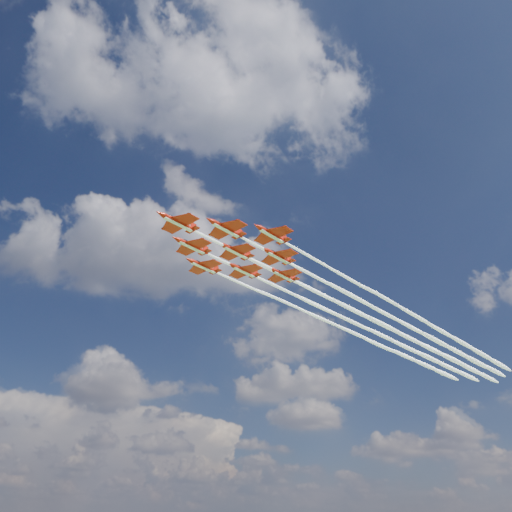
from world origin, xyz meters
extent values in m
cylinder|color=#A71609|center=(-9.26, -14.89, 81.31)|extent=(7.34, 6.95, 1.22)
cone|color=#A71609|center=(-13.33, -18.67, 81.31)|extent=(2.46, 2.41, 1.22)
cone|color=#A71609|center=(-5.44, -11.33, 81.31)|extent=(1.98, 1.95, 1.11)
ellipsoid|color=black|center=(-10.89, -16.40, 81.81)|extent=(2.38, 2.32, 0.80)
cube|color=#A71609|center=(-8.86, -14.51, 81.25)|extent=(9.57, 9.91, 0.16)
cube|color=#A71609|center=(-6.01, -11.86, 81.31)|extent=(3.87, 3.99, 0.13)
cube|color=#A71609|center=(-5.85, -11.71, 82.31)|extent=(1.41, 1.33, 2.00)
cube|color=white|center=(-9.26, -14.89, 80.75)|extent=(6.78, 6.41, 0.13)
cylinder|color=#A71609|center=(2.17, -12.91, 81.31)|extent=(7.34, 6.95, 1.22)
cone|color=#A71609|center=(-1.90, -16.70, 81.31)|extent=(2.46, 2.41, 1.22)
cone|color=#A71609|center=(6.00, -9.35, 81.31)|extent=(1.98, 1.95, 1.11)
ellipsoid|color=black|center=(0.54, -14.43, 81.81)|extent=(2.38, 2.32, 0.80)
cube|color=#A71609|center=(2.58, -12.53, 81.25)|extent=(9.57, 9.91, 0.16)
cube|color=#A71609|center=(5.43, -9.88, 81.31)|extent=(3.87, 3.99, 0.13)
cube|color=#A71609|center=(5.59, -9.73, 82.31)|extent=(1.41, 1.33, 2.00)
cube|color=white|center=(2.17, -12.91, 80.75)|extent=(6.78, 6.41, 0.13)
cylinder|color=#A71609|center=(-6.47, -3.62, 81.31)|extent=(7.34, 6.95, 1.22)
cone|color=#A71609|center=(-10.54, -7.41, 81.31)|extent=(2.46, 2.41, 1.22)
cone|color=#A71609|center=(-2.65, -0.06, 81.31)|extent=(1.98, 1.95, 1.11)
ellipsoid|color=black|center=(-8.10, -5.14, 81.81)|extent=(2.38, 2.32, 0.80)
cube|color=#A71609|center=(-6.07, -3.24, 81.25)|extent=(9.57, 9.91, 0.16)
cube|color=#A71609|center=(-3.22, -0.59, 81.31)|extent=(3.87, 3.99, 0.13)
cube|color=#A71609|center=(-3.06, -0.44, 82.31)|extent=(1.41, 1.33, 2.00)
cube|color=white|center=(-6.47, -3.62, 80.75)|extent=(6.78, 6.41, 0.13)
cylinder|color=#A71609|center=(13.61, -10.94, 81.31)|extent=(7.34, 6.95, 1.22)
cone|color=#A71609|center=(9.54, -14.72, 81.31)|extent=(2.46, 2.41, 1.22)
cone|color=#A71609|center=(17.43, -7.38, 81.31)|extent=(1.98, 1.95, 1.11)
ellipsoid|color=black|center=(11.98, -12.45, 81.81)|extent=(2.38, 2.32, 0.80)
cube|color=#A71609|center=(14.01, -10.56, 81.25)|extent=(9.57, 9.91, 0.16)
cube|color=#A71609|center=(16.86, -7.91, 81.31)|extent=(3.87, 3.99, 0.13)
cube|color=#A71609|center=(17.02, -7.76, 82.31)|extent=(1.41, 1.33, 2.00)
cube|color=white|center=(13.61, -10.94, 80.75)|extent=(6.78, 6.41, 0.13)
cylinder|color=#A71609|center=(4.96, -1.65, 81.31)|extent=(7.34, 6.95, 1.22)
cone|color=#A71609|center=(0.89, -5.43, 81.31)|extent=(2.46, 2.41, 1.22)
cone|color=#A71609|center=(8.78, 1.91, 81.31)|extent=(1.98, 1.95, 1.11)
ellipsoid|color=black|center=(3.33, -3.16, 81.81)|extent=(2.38, 2.32, 0.80)
cube|color=#A71609|center=(5.37, -1.27, 81.25)|extent=(9.57, 9.91, 0.16)
cube|color=#A71609|center=(8.22, 1.38, 81.31)|extent=(3.87, 3.99, 0.13)
cube|color=#A71609|center=(8.38, 1.53, 82.31)|extent=(1.41, 1.33, 2.00)
cube|color=white|center=(4.96, -1.65, 80.75)|extent=(6.78, 6.41, 0.13)
cylinder|color=#A71609|center=(-3.69, 7.64, 81.31)|extent=(7.34, 6.95, 1.22)
cone|color=#A71609|center=(-7.75, 3.86, 81.31)|extent=(2.46, 2.41, 1.22)
cone|color=#A71609|center=(0.14, 11.20, 81.31)|extent=(1.98, 1.95, 1.11)
ellipsoid|color=black|center=(-5.31, 6.13, 81.81)|extent=(2.38, 2.32, 0.80)
cube|color=#A71609|center=(-3.28, 8.02, 81.25)|extent=(9.57, 9.91, 0.16)
cube|color=#A71609|center=(-0.43, 10.67, 81.31)|extent=(3.87, 3.99, 0.13)
cube|color=#A71609|center=(-0.27, 10.82, 82.31)|extent=(1.41, 1.33, 2.00)
cube|color=white|center=(-3.69, 7.64, 80.75)|extent=(6.78, 6.41, 0.13)
cylinder|color=#A71609|center=(16.40, 0.33, 81.31)|extent=(7.34, 6.95, 1.22)
cone|color=#A71609|center=(12.33, -3.46, 81.31)|extent=(2.46, 2.41, 1.22)
cone|color=#A71609|center=(20.22, 3.88, 81.31)|extent=(1.98, 1.95, 1.11)
ellipsoid|color=black|center=(14.77, -1.19, 81.81)|extent=(2.38, 2.32, 0.80)
cube|color=#A71609|center=(16.80, 0.70, 81.25)|extent=(9.57, 9.91, 0.16)
cube|color=#A71609|center=(19.65, 3.35, 81.31)|extent=(3.87, 3.99, 0.13)
cube|color=#A71609|center=(19.81, 3.51, 82.31)|extent=(1.41, 1.33, 2.00)
cube|color=white|center=(16.40, 0.33, 80.75)|extent=(6.78, 6.41, 0.13)
cylinder|color=#A71609|center=(7.75, 9.62, 81.31)|extent=(7.34, 6.95, 1.22)
cone|color=#A71609|center=(3.68, 5.83, 81.31)|extent=(2.46, 2.41, 1.22)
cone|color=#A71609|center=(11.57, 13.17, 81.31)|extent=(1.98, 1.95, 1.11)
ellipsoid|color=black|center=(6.12, 8.10, 81.81)|extent=(2.38, 2.32, 0.80)
cube|color=#A71609|center=(8.16, 9.99, 81.25)|extent=(9.57, 9.91, 0.16)
cube|color=#A71609|center=(11.00, 12.64, 81.31)|extent=(3.87, 3.99, 0.13)
cube|color=#A71609|center=(11.17, 12.80, 82.31)|extent=(1.41, 1.33, 2.00)
cube|color=white|center=(7.75, 9.62, 80.75)|extent=(6.78, 6.41, 0.13)
cylinder|color=#A71609|center=(19.18, 11.59, 81.31)|extent=(7.34, 6.95, 1.22)
cone|color=#A71609|center=(15.12, 7.80, 81.31)|extent=(2.46, 2.41, 1.22)
cone|color=#A71609|center=(23.01, 15.15, 81.31)|extent=(1.98, 1.95, 1.11)
ellipsoid|color=black|center=(17.56, 10.07, 81.81)|extent=(2.38, 2.32, 0.80)
cube|color=#A71609|center=(19.59, 11.97, 81.25)|extent=(9.57, 9.91, 0.16)
cube|color=#A71609|center=(22.44, 14.62, 81.31)|extent=(3.87, 3.99, 0.13)
cube|color=#A71609|center=(22.60, 14.77, 82.31)|extent=(1.41, 1.33, 2.00)
cube|color=white|center=(19.18, 11.59, 80.75)|extent=(6.78, 6.41, 0.13)
camera|label=1|loc=(2.10, -116.80, 17.73)|focal=35.00mm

